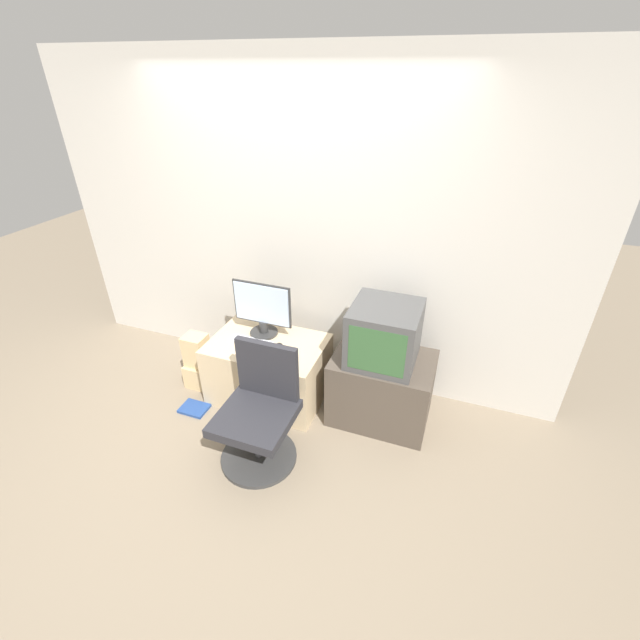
# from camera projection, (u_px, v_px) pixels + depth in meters

# --- Properties ---
(ground_plane) EXTENTS (12.00, 12.00, 0.00)m
(ground_plane) POSITION_uv_depth(u_px,v_px,m) (230.00, 469.00, 3.02)
(ground_plane) COLOR #7F705B
(wall_back) EXTENTS (4.40, 0.05, 2.60)m
(wall_back) POSITION_uv_depth(u_px,v_px,m) (297.00, 232.00, 3.42)
(wall_back) COLOR beige
(wall_back) RESTS_ON ground_plane
(desk) EXTENTS (0.92, 0.63, 0.53)m
(desk) POSITION_uv_depth(u_px,v_px,m) (269.00, 369.00, 3.57)
(desk) COLOR #CCB289
(desk) RESTS_ON ground_plane
(side_stand) EXTENTS (0.76, 0.53, 0.56)m
(side_stand) POSITION_uv_depth(u_px,v_px,m) (381.00, 388.00, 3.34)
(side_stand) COLOR #4C4238
(side_stand) RESTS_ON ground_plane
(main_monitor) EXTENTS (0.50, 0.23, 0.46)m
(main_monitor) POSITION_uv_depth(u_px,v_px,m) (262.00, 309.00, 3.44)
(main_monitor) COLOR #2D2D2D
(main_monitor) RESTS_ON desk
(keyboard) EXTENTS (0.35, 0.10, 0.01)m
(keyboard) POSITION_uv_depth(u_px,v_px,m) (251.00, 341.00, 3.44)
(keyboard) COLOR silver
(keyboard) RESTS_ON desk
(mouse) EXTENTS (0.05, 0.04, 0.03)m
(mouse) POSITION_uv_depth(u_px,v_px,m) (279.00, 345.00, 3.39)
(mouse) COLOR black
(mouse) RESTS_ON desk
(crt_tv) EXTENTS (0.48, 0.49, 0.44)m
(crt_tv) POSITION_uv_depth(u_px,v_px,m) (384.00, 334.00, 3.08)
(crt_tv) COLOR #474747
(crt_tv) RESTS_ON side_stand
(office_chair) EXTENTS (0.54, 0.54, 0.86)m
(office_chair) POSITION_uv_depth(u_px,v_px,m) (259.00, 415.00, 2.97)
(office_chair) COLOR #333333
(office_chair) RESTS_ON ground_plane
(cardboard_box_lower) EXTENTS (0.20, 0.23, 0.21)m
(cardboard_box_lower) POSITION_uv_depth(u_px,v_px,m) (200.00, 373.00, 3.79)
(cardboard_box_lower) COLOR #D1B27F
(cardboard_box_lower) RESTS_ON ground_plane
(cardboard_box_upper) EXTENTS (0.19, 0.17, 0.28)m
(cardboard_box_upper) POSITION_uv_depth(u_px,v_px,m) (196.00, 350.00, 3.66)
(cardboard_box_upper) COLOR #D1B27F
(cardboard_box_upper) RESTS_ON cardboard_box_lower
(book) EXTENTS (0.22, 0.17, 0.02)m
(book) POSITION_uv_depth(u_px,v_px,m) (194.00, 408.00, 3.53)
(book) COLOR navy
(book) RESTS_ON ground_plane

